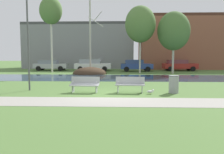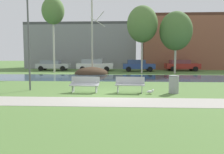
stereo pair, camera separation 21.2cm
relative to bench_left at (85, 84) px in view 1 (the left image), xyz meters
The scene contains 19 objects.
ground_plane 9.58m from the bench_left, 82.54° to the left, with size 120.00×120.00×0.00m, color #517538.
paved_path_strip 2.92m from the bench_left, 64.48° to the right, with size 60.00×2.09×0.01m, color #9E998E.
river_band 8.76m from the bench_left, 81.83° to the left, with size 80.00×6.42×0.01m, color #2D475B.
soil_mound 13.00m from the bench_left, 96.46° to the left, with size 3.73×3.41×1.51m, color #423021.
bench_left is the anchor object (origin of this frame).
bench_right 2.50m from the bench_left, ahead, with size 1.63×0.66×0.87m.
trash_bin 4.87m from the bench_left, ahead, with size 0.55×0.55×0.96m.
seagull 3.61m from the bench_left, ahead, with size 0.43×0.16×0.26m.
streetlamp 4.95m from the bench_left, 168.87° to the left, with size 0.32×0.32×6.16m.
birch_far_left 17.31m from the bench_left, 112.77° to the left, with size 2.61×2.61×9.22m.
birch_left 14.24m from the bench_left, 96.03° to the left, with size 1.58×2.81×8.96m.
birch_center_left 15.58m from the bench_left, 73.78° to the left, with size 3.42×3.42×7.57m.
birch_center 16.45m from the bench_left, 60.68° to the left, with size 3.57×3.57×6.86m.
parked_van_nearest_silver 19.77m from the bench_left, 112.20° to the left, with size 4.42×2.07×1.38m.
parked_sedan_second_white 17.86m from the bench_left, 95.74° to the left, with size 4.72×2.22×1.55m.
parked_hatch_third_blue 17.71m from the bench_left, 77.41° to the left, with size 4.06×2.04×1.47m.
parked_wagon_fourth_red 20.60m from the bench_left, 62.41° to the left, with size 4.35×2.20×1.46m.
building_grey_warehouse 25.70m from the bench_left, 100.46° to the left, with size 16.85×6.04×6.98m.
building_brick_low 27.07m from the bench_left, 62.97° to the left, with size 14.67×7.03×7.85m.
Camera 1 is at (0.78, -12.39, 2.07)m, focal length 37.93 mm.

